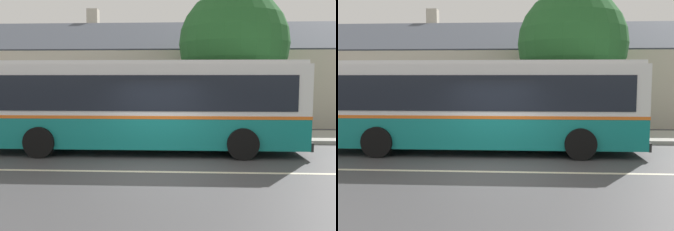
# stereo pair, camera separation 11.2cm
# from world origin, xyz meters

# --- Properties ---
(ground_plane) EXTENTS (300.00, 300.00, 0.00)m
(ground_plane) POSITION_xyz_m (0.00, 0.00, 0.00)
(ground_plane) COLOR #424244
(sidewalk_far) EXTENTS (60.00, 3.00, 0.15)m
(sidewalk_far) POSITION_xyz_m (0.00, 6.00, 0.07)
(sidewalk_far) COLOR #ADAAA3
(sidewalk_far) RESTS_ON ground
(lane_divider_stripe) EXTENTS (60.00, 0.16, 0.01)m
(lane_divider_stripe) POSITION_xyz_m (0.00, 0.00, 0.00)
(lane_divider_stripe) COLOR beige
(lane_divider_stripe) RESTS_ON ground
(community_building) EXTENTS (27.37, 9.55, 7.05)m
(community_building) POSITION_xyz_m (2.05, 13.86, 2.11)
(community_building) COLOR beige
(community_building) RESTS_ON ground
(transit_bus) EXTENTS (11.15, 2.79, 3.11)m
(transit_bus) POSITION_xyz_m (-0.78, 2.90, 1.67)
(transit_bus) COLOR #147F7A
(transit_bus) RESTS_ON ground
(bench_by_building) EXTENTS (1.51, 0.51, 0.94)m
(bench_by_building) POSITION_xyz_m (-6.39, 5.71, 0.56)
(bench_by_building) COLOR brown
(bench_by_building) RESTS_ON sidewalk_far
(bench_down_street) EXTENTS (1.56, 0.51, 0.94)m
(bench_down_street) POSITION_xyz_m (-2.75, 5.71, 0.56)
(bench_down_street) COLOR brown
(bench_down_street) RESTS_ON sidewalk_far
(street_tree_primary) EXTENTS (4.79, 4.79, 6.45)m
(street_tree_primary) POSITION_xyz_m (3.01, 6.91, 3.91)
(street_tree_primary) COLOR #4C3828
(street_tree_primary) RESTS_ON ground
(bus_stop_sign) EXTENTS (0.36, 0.07, 2.40)m
(bus_stop_sign) POSITION_xyz_m (5.36, 4.99, 1.64)
(bus_stop_sign) COLOR gray
(bus_stop_sign) RESTS_ON sidewalk_far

